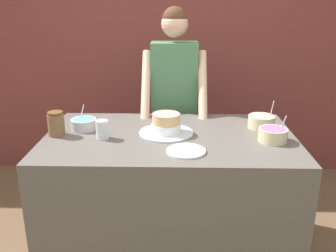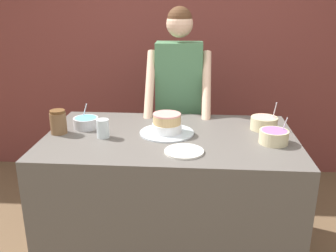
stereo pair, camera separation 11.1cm
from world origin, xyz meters
name	(u,v)px [view 1 (the left image)]	position (x,y,z in m)	size (l,w,h in m)	color
wall_back	(173,44)	(0.00, 1.94, 1.30)	(10.00, 0.05, 2.60)	brown
counter	(170,199)	(0.00, 0.47, 0.45)	(1.57, 0.93, 0.90)	#5B5651
person_baker	(174,92)	(0.02, 1.13, 1.02)	(0.49, 0.46, 1.67)	#2D2D38
cake	(166,125)	(-0.02, 0.51, 0.96)	(0.35, 0.35, 0.13)	silver
frosting_bowl_purple	(273,134)	(0.62, 0.38, 0.95)	(0.17, 0.17, 0.16)	beige
frosting_bowl_pink	(261,121)	(0.61, 0.63, 0.95)	(0.17, 0.17, 0.19)	beige
frosting_bowl_blue	(84,124)	(-0.57, 0.57, 0.94)	(0.17, 0.17, 0.15)	silver
drinking_glass	(102,130)	(-0.41, 0.41, 0.96)	(0.08, 0.08, 0.12)	silver
ceramic_plate	(186,151)	(0.10, 0.20, 0.91)	(0.22, 0.22, 0.01)	white
stoneware_jar	(56,124)	(-0.71, 0.46, 0.98)	(0.10, 0.10, 0.15)	brown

